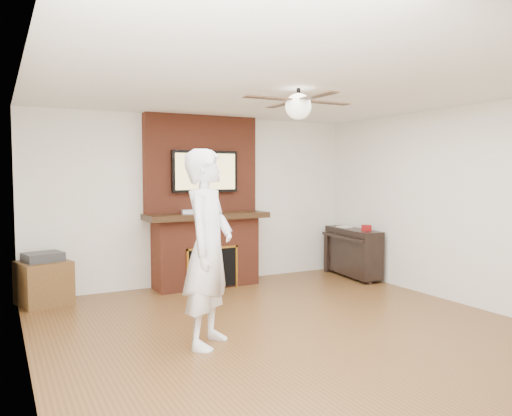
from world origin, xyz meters
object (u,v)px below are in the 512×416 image
fireplace (204,218)px  piano (353,251)px  side_table (44,281)px  person (208,248)px

fireplace → piano: size_ratio=2.06×
fireplace → side_table: fireplace is taller
person → side_table: (-1.28, 2.35, -0.64)m
fireplace → side_table: 2.31m
fireplace → side_table: size_ratio=3.57×
piano → side_table: bearing=-179.8°
person → piano: person is taller
person → piano: size_ratio=1.55×
side_table → fireplace: bearing=-13.2°
side_table → piano: size_ratio=0.58×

